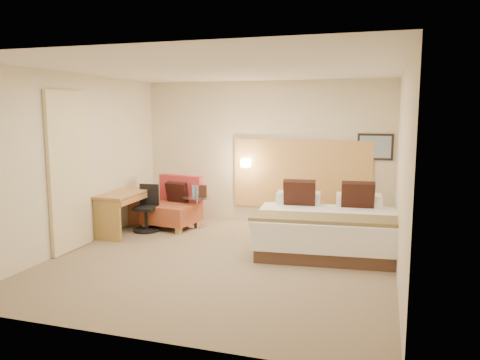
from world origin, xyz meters
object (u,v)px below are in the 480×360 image
(side_table, at_px, (197,210))
(desk_chair, at_px, (147,212))
(bed, at_px, (327,226))
(desk, at_px, (125,201))
(lounge_chair, at_px, (174,207))

(side_table, relative_size, desk_chair, 0.70)
(side_table, bearing_deg, bed, -13.40)
(bed, distance_m, desk_chair, 3.21)
(desk, height_order, desk_chair, desk_chair)
(bed, relative_size, desk_chair, 2.79)
(lounge_chair, bearing_deg, side_table, 10.28)
(lounge_chair, bearing_deg, bed, -9.91)
(bed, height_order, desk, bed)
(desk_chair, bearing_deg, side_table, 31.93)
(side_table, height_order, desk_chair, desk_chair)
(bed, bearing_deg, desk_chair, 178.23)
(lounge_chair, height_order, desk, lounge_chair)
(side_table, bearing_deg, desk_chair, -148.07)
(desk, bearing_deg, side_table, 34.87)
(bed, height_order, lounge_chair, bed)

